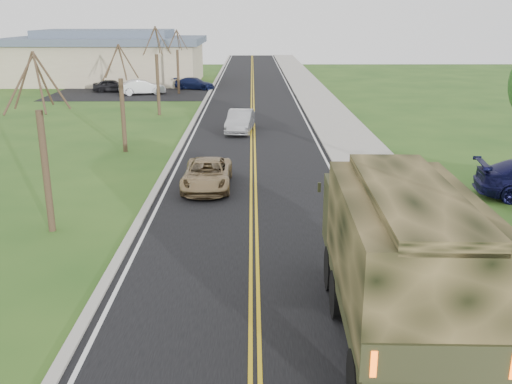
{
  "coord_description": "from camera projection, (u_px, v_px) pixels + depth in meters",
  "views": [
    {
      "loc": [
        -0.05,
        -8.55,
        7.16
      ],
      "look_at": [
        0.07,
        8.68,
        1.8
      ],
      "focal_mm": 40.0,
      "sensor_mm": 36.0,
      "label": 1
    }
  ],
  "objects": [
    {
      "name": "road",
      "position": [
        253.0,
        103.0,
        48.48
      ],
      "size": [
        8.0,
        120.0,
        0.01
      ],
      "primitive_type": "cube",
      "color": "black",
      "rests_on": "ground"
    },
    {
      "name": "curb_right",
      "position": [
        301.0,
        102.0,
        48.5
      ],
      "size": [
        0.3,
        120.0,
        0.12
      ],
      "primitive_type": "cube",
      "color": "#9E998E",
      "rests_on": "ground"
    },
    {
      "name": "sidewalk_right",
      "position": [
        322.0,
        102.0,
        48.51
      ],
      "size": [
        3.2,
        120.0,
        0.1
      ],
      "primitive_type": "cube",
      "color": "#9E998E",
      "rests_on": "ground"
    },
    {
      "name": "curb_left",
      "position": [
        204.0,
        103.0,
        48.44
      ],
      "size": [
        0.3,
        120.0,
        0.1
      ],
      "primitive_type": "cube",
      "color": "#9E998E",
      "rests_on": "ground"
    },
    {
      "name": "bare_tree_a",
      "position": [
        44.0,
        157.0,
        19.01
      ],
      "size": [
        1.93,
        2.26,
        6.08
      ],
      "color": "#38281C",
      "rests_on": "ground"
    },
    {
      "name": "bare_tree_b",
      "position": [
        122.0,
        107.0,
        30.52
      ],
      "size": [
        1.83,
        2.14,
        5.73
      ],
      "color": "#38281C",
      "rests_on": "ground"
    },
    {
      "name": "bare_tree_c",
      "position": [
        158.0,
        77.0,
        41.89
      ],
      "size": [
        2.04,
        2.39,
        6.42
      ],
      "color": "#38281C",
      "rests_on": "ground"
    },
    {
      "name": "bare_tree_d",
      "position": [
        178.0,
        66.0,
        53.41
      ],
      "size": [
        1.88,
        2.2,
        5.91
      ],
      "color": "#38281C",
      "rests_on": "ground"
    },
    {
      "name": "commercial_building",
      "position": [
        108.0,
        58.0,
        62.83
      ],
      "size": [
        25.5,
        21.5,
        5.65
      ],
      "color": "tan",
      "rests_on": "ground"
    },
    {
      "name": "military_truck",
      "position": [
        398.0,
        249.0,
        12.63
      ],
      "size": [
        2.91,
        7.77,
        3.83
      ],
      "rotation": [
        0.0,
        0.0,
        -0.03
      ],
      "color": "black",
      "rests_on": "ground"
    },
    {
      "name": "suv_champagne",
      "position": [
        207.0,
        174.0,
        24.5
      ],
      "size": [
        2.02,
        4.38,
        1.22
      ],
      "primitive_type": "imported",
      "rotation": [
        0.0,
        0.0,
        -0.0
      ],
      "color": "#977D55",
      "rests_on": "ground"
    },
    {
      "name": "sedan_silver",
      "position": [
        240.0,
        121.0,
        36.27
      ],
      "size": [
        1.91,
        4.37,
        1.4
      ],
      "primitive_type": "imported",
      "rotation": [
        0.0,
        0.0,
        -0.1
      ],
      "color": "#A4A5A9",
      "rests_on": "ground"
    },
    {
      "name": "lot_car_dark",
      "position": [
        112.0,
        86.0,
        55.18
      ],
      "size": [
        3.73,
        1.68,
        1.24
      ],
      "primitive_type": "imported",
      "rotation": [
        0.0,
        0.0,
        1.63
      ],
      "color": "black",
      "rests_on": "ground"
    },
    {
      "name": "lot_car_silver",
      "position": [
        142.0,
        87.0,
        53.4
      ],
      "size": [
        4.51,
        2.72,
        1.4
      ],
      "primitive_type": "imported",
      "rotation": [
        0.0,
        0.0,
        1.88
      ],
      "color": "#BCBCC1",
      "rests_on": "ground"
    },
    {
      "name": "lot_car_navy",
      "position": [
        195.0,
        83.0,
        57.28
      ],
      "size": [
        4.31,
        2.68,
        1.17
      ],
      "primitive_type": "imported",
      "rotation": [
        0.0,
        0.0,
        1.29
      ],
      "color": "#0E1536",
      "rests_on": "ground"
    }
  ]
}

